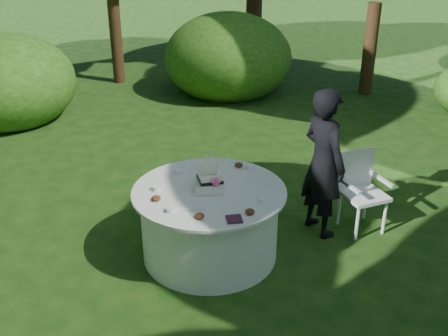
{
  "coord_description": "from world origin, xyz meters",
  "views": [
    {
      "loc": [
        -0.55,
        -4.63,
        3.21
      ],
      "look_at": [
        0.15,
        0.0,
        1.0
      ],
      "focal_mm": 42.0,
      "sensor_mm": 36.0,
      "label": 1
    }
  ],
  "objects_px": {
    "guest": "(323,163)",
    "napkins": "(234,219)",
    "cake": "(210,179)",
    "chair": "(360,185)",
    "table": "(210,222)"
  },
  "relations": [
    {
      "from": "napkins",
      "to": "guest",
      "type": "xyz_separation_m",
      "value": [
        1.13,
        0.91,
        0.06
      ]
    },
    {
      "from": "napkins",
      "to": "cake",
      "type": "height_order",
      "value": "cake"
    },
    {
      "from": "napkins",
      "to": "guest",
      "type": "height_order",
      "value": "guest"
    },
    {
      "from": "napkins",
      "to": "guest",
      "type": "relative_size",
      "value": 0.08
    },
    {
      "from": "cake",
      "to": "chair",
      "type": "bearing_deg",
      "value": 10.25
    },
    {
      "from": "guest",
      "to": "chair",
      "type": "relative_size",
      "value": 1.86
    },
    {
      "from": "table",
      "to": "cake",
      "type": "height_order",
      "value": "cake"
    },
    {
      "from": "napkins",
      "to": "cake",
      "type": "xyz_separation_m",
      "value": [
        -0.14,
        0.63,
        0.1
      ]
    },
    {
      "from": "napkins",
      "to": "chair",
      "type": "relative_size",
      "value": 0.15
    },
    {
      "from": "napkins",
      "to": "chair",
      "type": "bearing_deg",
      "value": 30.48
    },
    {
      "from": "guest",
      "to": "napkins",
      "type": "bearing_deg",
      "value": 108.04
    },
    {
      "from": "chair",
      "to": "guest",
      "type": "bearing_deg",
      "value": -176.69
    },
    {
      "from": "table",
      "to": "chair",
      "type": "distance_m",
      "value": 1.78
    },
    {
      "from": "chair",
      "to": "napkins",
      "type": "bearing_deg",
      "value": -149.52
    },
    {
      "from": "table",
      "to": "chair",
      "type": "xyz_separation_m",
      "value": [
        1.75,
        0.32,
        0.13
      ]
    }
  ]
}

